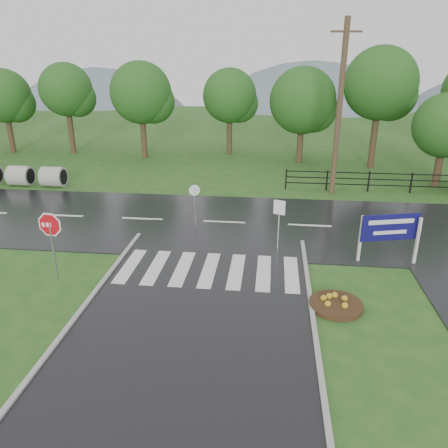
# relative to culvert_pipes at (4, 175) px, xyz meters

# --- Properties ---
(ground) EXTENTS (120.00, 120.00, 0.00)m
(ground) POSITION_rel_culvert_pipes_xyz_m (14.09, -15.00, -0.60)
(ground) COLOR #29561C
(ground) RESTS_ON ground
(main_road) EXTENTS (90.00, 8.00, 0.04)m
(main_road) POSITION_rel_culvert_pipes_xyz_m (14.09, -5.00, -0.60)
(main_road) COLOR black
(main_road) RESTS_ON ground
(crosswalk) EXTENTS (6.50, 2.80, 0.02)m
(crosswalk) POSITION_rel_culvert_pipes_xyz_m (14.09, -10.00, -0.54)
(crosswalk) COLOR silver
(crosswalk) RESTS_ON ground
(fence_west) EXTENTS (9.58, 0.08, 1.20)m
(fence_west) POSITION_rel_culvert_pipes_xyz_m (21.84, 1.00, 0.12)
(fence_west) COLOR black
(fence_west) RESTS_ON ground
(hills) EXTENTS (102.00, 48.00, 48.00)m
(hills) POSITION_rel_culvert_pipes_xyz_m (17.58, 50.00, -16.14)
(hills) COLOR slate
(hills) RESTS_ON ground
(treeline) EXTENTS (83.20, 5.20, 10.00)m
(treeline) POSITION_rel_culvert_pipes_xyz_m (15.09, 9.00, -0.60)
(treeline) COLOR #1D4F18
(treeline) RESTS_ON ground
(culvert_pipes) EXTENTS (7.60, 1.20, 1.20)m
(culvert_pipes) POSITION_rel_culvert_pipes_xyz_m (0.00, 0.00, 0.00)
(culvert_pipes) COLOR #9E9B93
(culvert_pipes) RESTS_ON ground
(stop_sign) EXTENTS (1.17, 0.15, 2.63)m
(stop_sign) POSITION_rel_culvert_pipes_xyz_m (8.78, -11.14, 1.24)
(stop_sign) COLOR #939399
(stop_sign) RESTS_ON ground
(estate_billboard) EXTENTS (2.20, 0.64, 1.98)m
(estate_billboard) POSITION_rel_culvert_pipes_xyz_m (20.71, -8.55, 0.76)
(estate_billboard) COLOR silver
(estate_billboard) RESTS_ON ground
(flower_bed) EXTENTS (1.68, 1.68, 0.34)m
(flower_bed) POSITION_rel_culvert_pipes_xyz_m (18.42, -12.00, -0.48)
(flower_bed) COLOR #332111
(flower_bed) RESTS_ON ground
(reg_sign_small) EXTENTS (0.46, 0.17, 2.15)m
(reg_sign_small) POSITION_rel_culvert_pipes_xyz_m (16.59, -7.87, 0.92)
(reg_sign_small) COLOR #939399
(reg_sign_small) RESTS_ON ground
(reg_sign_round) EXTENTS (0.47, 0.19, 2.13)m
(reg_sign_round) POSITION_rel_culvert_pipes_xyz_m (12.88, -6.02, 0.76)
(reg_sign_round) COLOR #939399
(reg_sign_round) RESTS_ON ground
(utility_pole_east) EXTENTS (1.64, 0.39, 9.29)m
(utility_pole_east) POSITION_rel_culvert_pipes_xyz_m (19.73, 0.50, 4.12)
(utility_pole_east) COLOR #473523
(utility_pole_east) RESTS_ON ground
(entrance_tree_left) EXTENTS (3.70, 3.70, 5.51)m
(entrance_tree_left) POSITION_rel_culvert_pipes_xyz_m (26.09, 2.50, 3.03)
(entrance_tree_left) COLOR #3D2B1C
(entrance_tree_left) RESTS_ON ground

